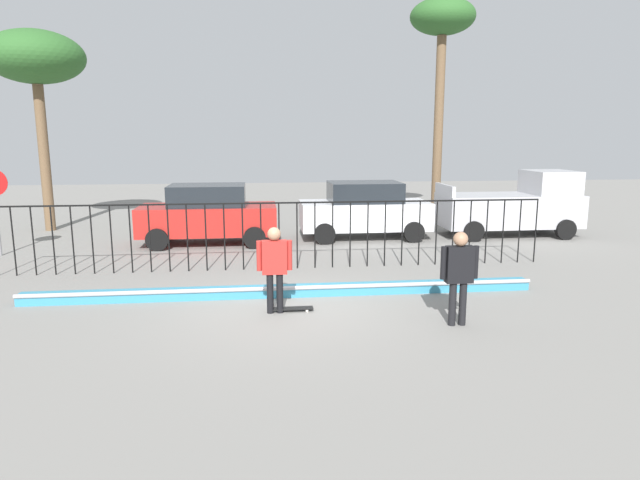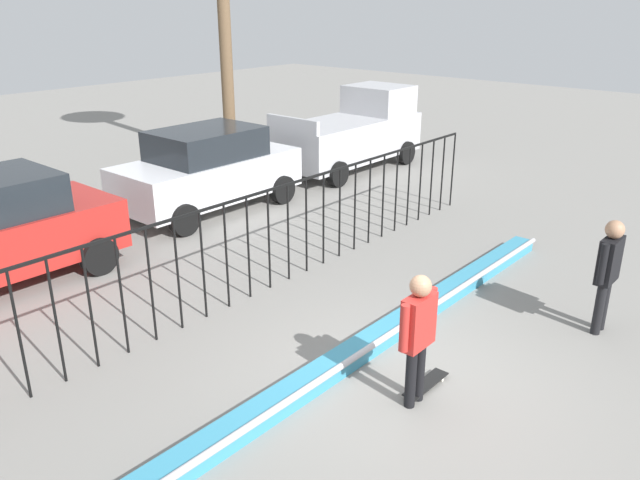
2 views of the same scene
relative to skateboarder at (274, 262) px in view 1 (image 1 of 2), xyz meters
name	(u,v)px [view 1 (image 1 of 2)]	position (x,y,z in m)	size (l,w,h in m)	color
ground_plane	(286,307)	(0.24, 0.35, -1.02)	(60.00, 60.00, 0.00)	gray
bowl_coping_ledge	(284,291)	(0.24, 1.13, -0.90)	(11.00, 0.40, 0.27)	teal
perimeter_fence	(279,228)	(0.24, 3.66, 0.06)	(14.04, 0.04, 1.75)	black
skateboarder	(274,262)	(0.00, 0.00, 0.00)	(0.69, 0.26, 1.71)	black
skateboard	(293,308)	(0.35, 0.05, -0.96)	(0.80, 0.20, 0.07)	black
camera_operator	(459,270)	(3.30, -1.10, 0.02)	(0.70, 0.26, 1.74)	black
parked_car_red	(208,214)	(-1.87, 7.33, -0.05)	(4.30, 2.12, 1.90)	#B2231E
parked_car_white	(364,210)	(3.28, 7.77, -0.05)	(4.30, 2.12, 1.90)	silver
pickup_truck	(515,206)	(8.55, 7.67, 0.01)	(4.70, 2.12, 2.24)	#B7B7BC
palm_tree_tall	(442,28)	(6.81, 11.01, 6.40)	(2.47, 2.47, 8.53)	brown
palm_tree_short	(35,60)	(-7.87, 10.60, 4.98)	(3.33, 3.33, 7.03)	brown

